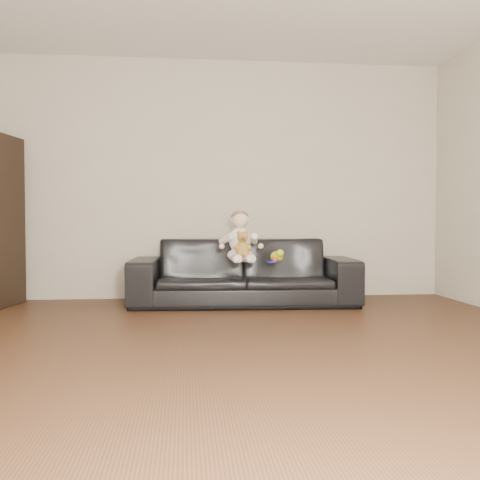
{
  "coord_description": "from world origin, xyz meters",
  "views": [
    {
      "loc": [
        -0.36,
        -3.13,
        0.84
      ],
      "look_at": [
        0.18,
        2.14,
        0.65
      ],
      "focal_mm": 40.0,
      "sensor_mm": 36.0,
      "label": 1
    }
  ],
  "objects": [
    {
      "name": "wall_back",
      "position": [
        0.0,
        2.75,
        1.3
      ],
      "size": [
        5.0,
        0.0,
        5.0
      ],
      "primitive_type": "plane",
      "rotation": [
        1.57,
        0.0,
        0.0
      ],
      "color": "#B7AD99",
      "rests_on": "ground"
    },
    {
      "name": "teddy_bear",
      "position": [
        0.19,
        1.97,
        0.62
      ],
      "size": [
        0.17,
        0.17,
        0.25
      ],
      "rotation": [
        0.0,
        0.0,
        0.33
      ],
      "color": "olive",
      "rests_on": "sofa"
    },
    {
      "name": "baby",
      "position": [
        0.18,
        2.13,
        0.66
      ],
      "size": [
        0.38,
        0.46,
        0.51
      ],
      "rotation": [
        0.0,
        0.0,
        0.22
      ],
      "color": "#FCD4DA",
      "rests_on": "sofa"
    },
    {
      "name": "sofa",
      "position": [
        0.22,
        2.25,
        0.33
      ],
      "size": [
        2.3,
        0.99,
        0.66
      ],
      "primitive_type": "imported",
      "rotation": [
        0.0,
        0.0,
        -0.05
      ],
      "color": "black",
      "rests_on": "floor"
    },
    {
      "name": "toy_rattle",
      "position": [
        0.52,
        2.05,
        0.47
      ],
      "size": [
        0.07,
        0.07,
        0.07
      ],
      "primitive_type": "sphere",
      "rotation": [
        0.0,
        0.0,
        0.06
      ],
      "color": "#C44517",
      "rests_on": "sofa"
    },
    {
      "name": "toy_blue_disc",
      "position": [
        0.49,
        2.06,
        0.44
      ],
      "size": [
        0.14,
        0.14,
        0.01
      ],
      "primitive_type": "cylinder",
      "rotation": [
        0.0,
        0.0,
        -0.33
      ],
      "color": "#181AC6",
      "rests_on": "sofa"
    },
    {
      "name": "toy_green",
      "position": [
        0.54,
        2.11,
        0.49
      ],
      "size": [
        0.18,
        0.2,
        0.11
      ],
      "primitive_type": "ellipsoid",
      "rotation": [
        0.0,
        0.0,
        -0.43
      ],
      "color": "#AAD118",
      "rests_on": "sofa"
    },
    {
      "name": "floor",
      "position": [
        0.0,
        0.0,
        0.0
      ],
      "size": [
        5.5,
        5.5,
        0.0
      ],
      "primitive_type": "plane",
      "color": "#432817",
      "rests_on": "ground"
    }
  ]
}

